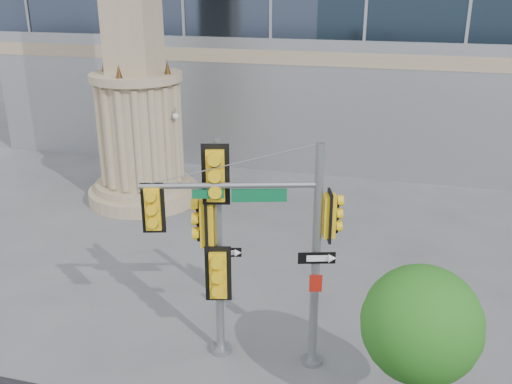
# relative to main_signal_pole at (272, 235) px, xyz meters

# --- Properties ---
(ground) EXTENTS (120.00, 120.00, 0.00)m
(ground) POSITION_rel_main_signal_pole_xyz_m (-1.47, -0.06, -3.29)
(ground) COLOR #545456
(ground) RESTS_ON ground
(monument) EXTENTS (4.40, 4.40, 16.60)m
(monument) POSITION_rel_main_signal_pole_xyz_m (-7.47, 8.94, 2.23)
(monument) COLOR #9C8D6A
(monument) RESTS_ON ground
(main_signal_pole) EXTENTS (4.01, 1.52, 5.31)m
(main_signal_pole) POSITION_rel_main_signal_pole_xyz_m (0.00, 0.00, 0.00)
(main_signal_pole) COLOR slate
(main_signal_pole) RESTS_ON ground
(secondary_signal_pole) EXTENTS (0.99, 0.71, 5.32)m
(secondary_signal_pole) POSITION_rel_main_signal_pole_xyz_m (-1.29, -0.00, -0.16)
(secondary_signal_pole) COLOR slate
(secondary_signal_pole) RESTS_ON ground
(street_tree) EXTENTS (2.29, 2.24, 3.57)m
(street_tree) POSITION_rel_main_signal_pole_xyz_m (3.20, -1.31, -0.94)
(street_tree) COLOR #9C8D6A
(street_tree) RESTS_ON ground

